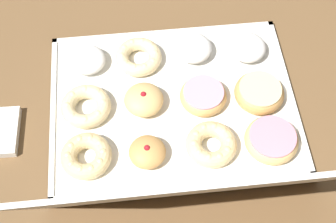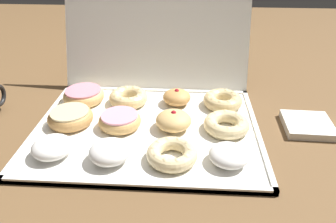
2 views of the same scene
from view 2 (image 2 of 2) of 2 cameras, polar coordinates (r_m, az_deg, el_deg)
ground_plane at (r=0.85m, az=-3.64°, el=-3.37°), size 3.00×3.00×0.00m
donut_box at (r=0.85m, az=-3.65°, el=-3.07°), size 0.58×0.44×0.01m
box_lid_open at (r=1.04m, az=-2.00°, el=14.93°), size 0.58×0.15×0.39m
powdered_filled_donut_0 at (r=0.78m, az=-19.77°, el=-5.93°), size 0.09×0.09×0.04m
powdered_filled_donut_1 at (r=0.73m, az=-10.25°, el=-7.00°), size 0.09×0.09×0.05m
cruller_donut_2 at (r=0.72m, az=0.71°, el=-7.45°), size 0.11×0.11×0.03m
powdered_filled_donut_3 at (r=0.73m, az=10.69°, el=-7.58°), size 0.09×0.09×0.04m
glazed_ring_donut_4 at (r=0.89m, az=-16.83°, el=-0.94°), size 0.12×0.12×0.04m
pink_frosted_donut_5 at (r=0.85m, az=-8.43°, el=-1.37°), size 0.11×0.11×0.04m
jelly_filled_donut_6 at (r=0.82m, az=0.98°, el=-1.65°), size 0.09×0.09×0.05m
cruller_donut_7 at (r=0.84m, az=10.26°, el=-2.18°), size 0.12×0.12×0.04m
pink_frosted_donut_8 at (r=0.99m, az=-14.65°, el=2.79°), size 0.12×0.12×0.04m
cruller_donut_9 at (r=0.95m, az=-7.00°, el=2.53°), size 0.11×0.11×0.04m
jelly_filled_donut_10 at (r=0.94m, az=1.55°, el=2.55°), size 0.08×0.08×0.05m
cruller_donut_11 at (r=0.95m, az=9.62°, el=2.01°), size 0.11×0.11×0.04m
napkin_stack at (r=0.93m, az=23.42°, el=-2.21°), size 0.13×0.13×0.02m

